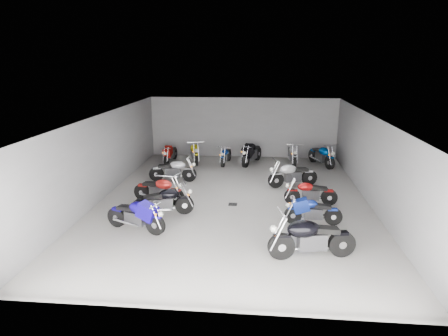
{
  "coord_description": "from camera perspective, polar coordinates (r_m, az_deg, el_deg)",
  "views": [
    {
      "loc": [
        0.97,
        -14.29,
        5.2
      ],
      "look_at": [
        -0.46,
        0.9,
        1.0
      ],
      "focal_mm": 32.0,
      "sensor_mm": 36.0,
      "label": 1
    }
  ],
  "objects": [
    {
      "name": "motorcycle_left_b",
      "position": [
        12.72,
        -12.43,
        -6.64
      ],
      "size": [
        2.04,
        0.84,
        0.93
      ],
      "rotation": [
        0.0,
        0.0,
        -1.91
      ],
      "color": "black",
      "rests_on": "ground"
    },
    {
      "name": "motorcycle_back_d",
      "position": [
        20.28,
        3.95,
        2.13
      ],
      "size": [
        0.95,
        2.25,
        1.03
      ],
      "rotation": [
        0.0,
        0.0,
        2.79
      ],
      "color": "black",
      "rests_on": "ground"
    },
    {
      "name": "motorcycle_left_f",
      "position": [
        17.49,
        -7.25,
        -0.33
      ],
      "size": [
        2.08,
        0.42,
        0.92
      ],
      "rotation": [
        0.0,
        0.0,
        -1.53
      ],
      "color": "black",
      "rests_on": "ground"
    },
    {
      "name": "wall_right",
      "position": [
        15.28,
        20.51,
        0.77
      ],
      "size": [
        0.1,
        14.0,
        3.2
      ],
      "primitive_type": "cube",
      "color": "slate",
      "rests_on": "ground"
    },
    {
      "name": "motorcycle_right_a",
      "position": [
        11.04,
        12.32,
        -9.75
      ],
      "size": [
        2.38,
        0.66,
        1.05
      ],
      "rotation": [
        0.0,
        0.0,
        1.76
      ],
      "color": "black",
      "rests_on": "ground"
    },
    {
      "name": "motorcycle_right_d",
      "position": [
        14.93,
        12.21,
        -3.45
      ],
      "size": [
        1.94,
        0.39,
        0.85
      ],
      "rotation": [
        0.0,
        0.0,
        1.6
      ],
      "color": "black",
      "rests_on": "ground"
    },
    {
      "name": "wall_back",
      "position": [
        21.61,
        2.75,
        5.78
      ],
      "size": [
        10.0,
        0.1,
        3.2
      ],
      "primitive_type": "cube",
      "color": "slate",
      "rests_on": "ground"
    },
    {
      "name": "wall_left",
      "position": [
        15.9,
        -16.84,
        1.64
      ],
      "size": [
        0.1,
        14.0,
        3.2
      ],
      "primitive_type": "cube",
      "color": "slate",
      "rests_on": "ground"
    },
    {
      "name": "motorcycle_right_f",
      "position": [
        16.87,
        9.73,
        -0.94
      ],
      "size": [
        2.09,
        0.87,
        0.95
      ],
      "rotation": [
        0.0,
        0.0,
        1.92
      ],
      "color": "black",
      "rests_on": "ground"
    },
    {
      "name": "motorcycle_back_f",
      "position": [
        20.49,
        13.78,
        1.76
      ],
      "size": [
        1.04,
        2.07,
        0.97
      ],
      "rotation": [
        0.0,
        0.0,
        3.57
      ],
      "color": "black",
      "rests_on": "ground"
    },
    {
      "name": "motorcycle_back_e",
      "position": [
        20.49,
        9.8,
        1.96
      ],
      "size": [
        0.45,
        2.18,
        0.96
      ],
      "rotation": [
        0.0,
        0.0,
        3.19
      ],
      "color": "black",
      "rests_on": "ground"
    },
    {
      "name": "motorcycle_left_d",
      "position": [
        14.98,
        -9.23,
        -3.1
      ],
      "size": [
        2.04,
        0.73,
        0.92
      ],
      "rotation": [
        0.0,
        0.0,
        -1.86
      ],
      "color": "black",
      "rests_on": "ground"
    },
    {
      "name": "motorcycle_back_b",
      "position": [
        20.61,
        -4.24,
        2.27
      ],
      "size": [
        0.74,
        2.19,
        0.98
      ],
      "rotation": [
        0.0,
        0.0,
        3.41
      ],
      "color": "black",
      "rests_on": "ground"
    },
    {
      "name": "motorcycle_back_c",
      "position": [
        20.24,
        0.27,
        1.81
      ],
      "size": [
        0.45,
        1.87,
        0.82
      ],
      "rotation": [
        0.0,
        0.0,
        3.0
      ],
      "color": "black",
      "rests_on": "ground"
    },
    {
      "name": "motorcycle_right_c",
      "position": [
        13.24,
        12.52,
        -6.04
      ],
      "size": [
        1.86,
        0.36,
        0.82
      ],
      "rotation": [
        0.0,
        0.0,
        1.58
      ],
      "color": "black",
      "rests_on": "ground"
    },
    {
      "name": "ground",
      "position": [
        15.24,
        1.41,
        -4.57
      ],
      "size": [
        14.0,
        14.0,
        0.0
      ],
      "primitive_type": "plane",
      "color": "gray",
      "rests_on": "ground"
    },
    {
      "name": "motorcycle_left_c",
      "position": [
        13.75,
        -8.62,
        -4.74
      ],
      "size": [
        2.07,
        0.76,
        0.93
      ],
      "rotation": [
        0.0,
        0.0,
        -1.27
      ],
      "color": "black",
      "rests_on": "ground"
    },
    {
      "name": "ceiling",
      "position": [
        14.46,
        1.49,
        7.52
      ],
      "size": [
        10.0,
        14.0,
        0.04
      ],
      "primitive_type": "cube",
      "color": "black",
      "rests_on": "wall_back"
    },
    {
      "name": "motorcycle_back_a",
      "position": [
        20.74,
        -7.69,
        2.08
      ],
      "size": [
        0.43,
        1.98,
        0.87
      ],
      "rotation": [
        0.0,
        0.0,
        3.06
      ],
      "color": "black",
      "rests_on": "ground"
    },
    {
      "name": "drain_grate",
      "position": [
        14.77,
        1.27,
        -5.2
      ],
      "size": [
        0.32,
        0.32,
        0.01
      ],
      "primitive_type": "cube",
      "color": "black",
      "rests_on": "ground"
    }
  ]
}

